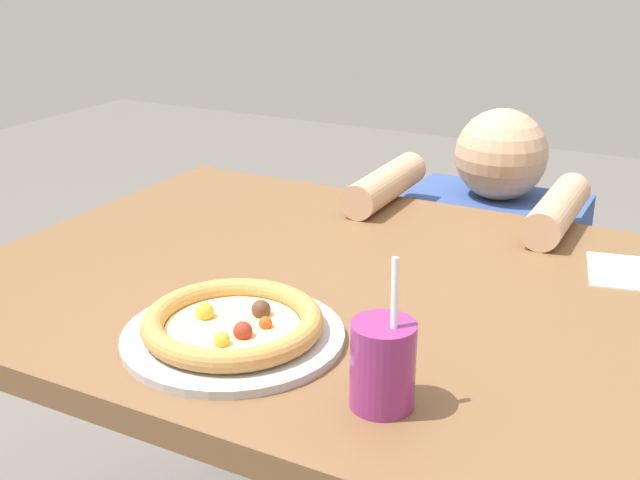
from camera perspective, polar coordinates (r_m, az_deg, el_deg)
dining_table at (r=1.30m, az=0.62°, el=-7.40°), size 1.13×0.88×0.75m
pizza_near at (r=1.06m, az=-6.31°, el=-6.28°), size 0.30×0.30×0.04m
drink_cup_colored at (r=0.90m, az=4.57°, el=-8.95°), size 0.08×0.08×0.18m
paper_napkin at (r=1.36m, az=22.17°, el=-2.25°), size 0.19×0.17×0.00m
diner_seated at (r=1.89m, az=11.92°, el=-5.79°), size 0.41×0.52×0.91m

